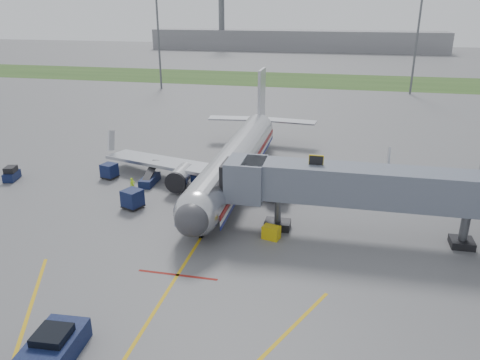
% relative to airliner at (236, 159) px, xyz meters
% --- Properties ---
extents(ground, '(400.00, 400.00, 0.00)m').
position_rel_airliner_xyz_m(ground, '(-0.00, -15.25, -2.65)').
color(ground, '#565659').
rests_on(ground, ground).
extents(grass_strip, '(300.00, 25.00, 0.01)m').
position_rel_airliner_xyz_m(grass_strip, '(-0.00, 74.75, -2.64)').
color(grass_strip, '#2D4C1E').
rests_on(grass_strip, ground).
extents(apron_markings, '(21.52, 50.00, 0.01)m').
position_rel_airliner_xyz_m(apron_markings, '(-0.00, -22.65, -2.64)').
color(apron_markings, gold).
rests_on(apron_markings, ground).
extents(airliner, '(32.10, 35.67, 10.25)m').
position_rel_airliner_xyz_m(airliner, '(0.00, 0.00, 0.00)').
color(airliner, silver).
rests_on(airliner, ground).
extents(jet_bridge, '(25.30, 4.00, 6.90)m').
position_rel_airliner_xyz_m(jet_bridge, '(12.86, -10.25, 1.82)').
color(jet_bridge, slate).
rests_on(jet_bridge, ground).
extents(light_mast_left, '(2.00, 0.44, 20.40)m').
position_rel_airliner_xyz_m(light_mast_left, '(-30.00, 54.75, 8.13)').
color(light_mast_left, '#595B60').
rests_on(light_mast_left, ground).
extents(light_mast_right, '(2.00, 0.44, 20.40)m').
position_rel_airliner_xyz_m(light_mast_right, '(25.00, 59.75, 8.13)').
color(light_mast_right, '#595B60').
rests_on(light_mast_right, ground).
extents(distant_terminal, '(120.00, 14.00, 8.00)m').
position_rel_airliner_xyz_m(distant_terminal, '(-10.00, 154.75, 1.35)').
color(distant_terminal, slate).
rests_on(distant_terminal, ground).
extents(control_tower, '(4.00, 4.00, 30.00)m').
position_rel_airliner_xyz_m(control_tower, '(-40.00, 149.75, 14.68)').
color(control_tower, '#595B60').
rests_on(control_tower, ground).
extents(pushback_tug, '(2.72, 4.20, 1.69)m').
position_rel_airliner_xyz_m(pushback_tug, '(-3.84, -28.61, -1.94)').
color(pushback_tug, black).
rests_on(pushback_tug, ground).
extents(baggage_tug, '(1.63, 2.43, 1.56)m').
position_rel_airliner_xyz_m(baggage_tug, '(-24.47, -4.70, -1.96)').
color(baggage_tug, black).
rests_on(baggage_tug, ground).
extents(baggage_cart_a, '(2.14, 2.14, 1.74)m').
position_rel_airliner_xyz_m(baggage_cart_a, '(-3.00, -3.21, -1.76)').
color(baggage_cart_a, black).
rests_on(baggage_cart_a, ground).
extents(baggage_cart_b, '(1.86, 1.86, 1.66)m').
position_rel_airliner_xyz_m(baggage_cart_b, '(-14.16, -1.80, -1.80)').
color(baggage_cart_b, black).
rests_on(baggage_cart_b, ground).
extents(baggage_cart_c, '(2.18, 2.18, 1.82)m').
position_rel_airliner_xyz_m(baggage_cart_c, '(-8.15, -8.87, -1.72)').
color(baggage_cart_c, black).
rests_on(baggage_cart_c, ground).
extents(belt_loader, '(1.40, 4.08, 1.98)m').
position_rel_airliner_xyz_m(belt_loader, '(-9.07, -2.51, -2.15)').
color(belt_loader, black).
rests_on(belt_loader, ground).
extents(ground_power_cart, '(1.60, 1.27, 1.12)m').
position_rel_airliner_xyz_m(ground_power_cart, '(5.75, -12.25, -2.09)').
color(ground_power_cart, gold).
rests_on(ground_power_cart, ground).
extents(ramp_worker, '(0.68, 0.73, 1.67)m').
position_rel_airliner_xyz_m(ramp_worker, '(-9.71, -5.44, -1.81)').
color(ramp_worker, '#ADE51A').
rests_on(ramp_worker, ground).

